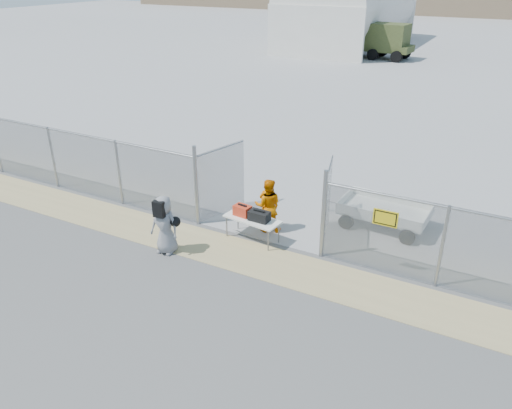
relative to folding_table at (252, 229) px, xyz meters
The scene contains 13 objects.
ground 1.95m from the folding_table, 87.92° to the right, with size 160.00×160.00×0.00m, color #4D4D4D.
tarmac_inside 40.09m from the folding_table, 89.90° to the left, with size 160.00×80.00×0.01m, color #9B9B9B.
dirt_strip 0.98m from the folding_table, 85.65° to the right, with size 44.00×1.60×0.01m, color tan.
chain_link_fence 0.76m from the folding_table, 50.38° to the left, with size 40.00×0.20×2.20m, color gray, non-canonical shape.
quonset_hangar 39.53m from the folding_table, 104.61° to the left, with size 9.00×18.00×8.00m, color silver, non-canonical shape.
folding_table is the anchor object (origin of this frame).
orange_bag 0.60m from the folding_table, behind, with size 0.48×0.32×0.30m, color red.
black_duffel 0.54m from the folding_table, ahead, with size 0.57×0.34×0.28m, color black.
security_worker_left 0.92m from the folding_table, 82.63° to the left, with size 0.57×0.37×1.55m, color #DB6E00.
security_worker_right 0.86m from the folding_table, 79.60° to the left, with size 0.80×0.62×1.63m, color #DB6E00.
visitor 2.50m from the folding_table, 136.32° to the right, with size 0.82×0.53×1.67m, color gray.
utility_trailer 4.04m from the folding_table, 39.86° to the left, with size 3.35×1.73×0.81m, color white, non-canonical shape.
military_truck 32.59m from the folding_table, 99.77° to the left, with size 5.94×2.19×2.83m, color #424B23, non-canonical shape.
Camera 1 is at (5.89, -9.09, 7.15)m, focal length 35.00 mm.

